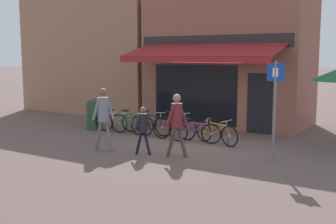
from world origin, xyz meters
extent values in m
plane|color=brown|center=(0.00, 0.00, 0.00)|extent=(160.00, 160.00, 0.00)
cube|color=#8E5647|center=(-0.65, 4.00, 2.54)|extent=(6.28, 3.00, 5.09)
cube|color=black|center=(-1.34, 2.48, 1.25)|extent=(3.45, 0.04, 2.20)
cube|color=black|center=(1.24, 2.48, 1.05)|extent=(0.90, 0.04, 2.10)
cube|color=#282623|center=(-0.65, 2.48, 3.22)|extent=(5.96, 0.06, 0.44)
cube|color=maroon|center=(-0.65, 1.61, 2.89)|extent=(5.65, 1.78, 0.50)
cube|color=maroon|center=(-0.65, 0.73, 2.57)|extent=(5.65, 0.03, 0.20)
cube|color=#9E7056|center=(-7.53, 4.50, 3.03)|extent=(7.08, 4.00, 6.06)
cylinder|color=#47494F|center=(-1.21, 0.24, 0.55)|extent=(4.62, 0.04, 0.04)
cylinder|color=#47494F|center=(-3.47, 0.24, 0.28)|extent=(0.04, 0.04, 0.55)
cylinder|color=#47494F|center=(1.06, 0.24, 0.28)|extent=(0.04, 0.04, 0.55)
torus|color=black|center=(-2.74, 0.36, 0.33)|extent=(0.66, 0.36, 0.67)
cylinder|color=#9E9EA3|center=(-2.74, 0.36, 0.33)|extent=(0.09, 0.09, 0.08)
torus|color=black|center=(-3.65, -0.02, 0.33)|extent=(0.66, 0.36, 0.67)
cylinder|color=#9E9EA3|center=(-3.65, -0.02, 0.33)|extent=(0.09, 0.09, 0.08)
cylinder|color=#BCB7B2|center=(-3.08, 0.20, 0.48)|extent=(0.53, 0.21, 0.36)
cylinder|color=#BCB7B2|center=(-3.11, 0.17, 0.65)|extent=(0.57, 0.26, 0.05)
cylinder|color=#BCB7B2|center=(-3.36, 0.09, 0.49)|extent=(0.10, 0.11, 0.35)
cylinder|color=#BCB7B2|center=(-3.49, 0.05, 0.32)|extent=(0.33, 0.16, 0.05)
cylinder|color=#BCB7B2|center=(-3.52, 0.02, 0.50)|extent=(0.30, 0.11, 0.35)
cylinder|color=#BCB7B2|center=(-2.79, 0.32, 0.49)|extent=(0.13, 0.12, 0.32)
cylinder|color=#9E9EA3|center=(-3.40, 0.04, 0.71)|extent=(0.06, 0.05, 0.11)
cube|color=black|center=(-3.41, 0.03, 0.78)|extent=(0.26, 0.19, 0.06)
cylinder|color=#9E9EA3|center=(-2.83, 0.28, 0.71)|extent=(0.04, 0.05, 0.14)
cylinder|color=#9E9EA3|center=(-2.82, 0.27, 0.78)|extent=(0.22, 0.49, 0.08)
torus|color=black|center=(-1.94, 0.07, 0.35)|extent=(0.70, 0.10, 0.69)
cylinder|color=#9E9EA3|center=(-1.94, 0.07, 0.35)|extent=(0.07, 0.07, 0.07)
torus|color=black|center=(-2.99, 0.01, 0.35)|extent=(0.70, 0.10, 0.69)
cylinder|color=#9E9EA3|center=(-2.99, 0.01, 0.35)|extent=(0.07, 0.07, 0.07)
cylinder|color=#23703D|center=(-2.34, 0.04, 0.50)|extent=(0.59, 0.06, 0.37)
cylinder|color=#23703D|center=(-2.38, 0.04, 0.68)|extent=(0.65, 0.08, 0.05)
cylinder|color=#23703D|center=(-2.66, 0.02, 0.51)|extent=(0.12, 0.05, 0.37)
cylinder|color=#23703D|center=(-2.80, 0.02, 0.34)|extent=(0.37, 0.06, 0.05)
cylinder|color=#23703D|center=(-2.84, 0.01, 0.52)|extent=(0.32, 0.05, 0.36)
cylinder|color=#23703D|center=(-2.00, 0.07, 0.51)|extent=(0.15, 0.05, 0.34)
cylinder|color=#9E9EA3|center=(-2.71, 0.02, 0.74)|extent=(0.06, 0.03, 0.11)
cube|color=black|center=(-2.73, 0.01, 0.81)|extent=(0.25, 0.12, 0.05)
cylinder|color=#9E9EA3|center=(-2.05, 0.06, 0.74)|extent=(0.03, 0.03, 0.14)
cylinder|color=#9E9EA3|center=(-2.05, 0.06, 0.81)|extent=(0.06, 0.52, 0.03)
torus|color=black|center=(-1.17, -0.04, 0.36)|extent=(0.74, 0.21, 0.73)
cylinder|color=#9E9EA3|center=(-1.17, -0.04, 0.36)|extent=(0.08, 0.07, 0.08)
torus|color=black|center=(-2.16, 0.05, 0.36)|extent=(0.74, 0.21, 0.73)
cylinder|color=#9E9EA3|center=(-2.16, 0.05, 0.36)|extent=(0.08, 0.07, 0.08)
cylinder|color=black|center=(-1.54, 0.02, 0.52)|extent=(0.56, 0.04, 0.38)
cylinder|color=black|center=(-1.58, 0.05, 0.71)|extent=(0.61, 0.09, 0.05)
cylinder|color=black|center=(-1.85, 0.05, 0.53)|extent=(0.12, 0.10, 0.38)
cylinder|color=black|center=(-1.99, 0.04, 0.35)|extent=(0.35, 0.07, 0.05)
cylinder|color=black|center=(-2.02, 0.07, 0.54)|extent=(0.31, 0.06, 0.38)
cylinder|color=black|center=(-1.22, -0.01, 0.53)|extent=(0.15, 0.10, 0.35)
cylinder|color=#9E9EA3|center=(-1.90, 0.08, 0.77)|extent=(0.06, 0.05, 0.11)
cube|color=black|center=(-1.91, 0.09, 0.83)|extent=(0.25, 0.13, 0.06)
cylinder|color=#9E9EA3|center=(-1.27, 0.03, 0.77)|extent=(0.03, 0.05, 0.14)
cylinder|color=#9E9EA3|center=(-1.27, 0.03, 0.84)|extent=(0.07, 0.52, 0.09)
torus|color=black|center=(-0.33, 0.14, 0.37)|extent=(0.74, 0.19, 0.74)
cylinder|color=#9E9EA3|center=(-0.33, 0.14, 0.37)|extent=(0.08, 0.07, 0.07)
torus|color=black|center=(-1.32, 0.27, 0.37)|extent=(0.74, 0.19, 0.74)
cylinder|color=#9E9EA3|center=(-1.32, 0.27, 0.37)|extent=(0.08, 0.07, 0.07)
cylinder|color=#B21E1E|center=(-0.71, 0.20, 0.53)|extent=(0.56, 0.08, 0.39)
cylinder|color=#B21E1E|center=(-0.74, 0.22, 0.72)|extent=(0.61, 0.12, 0.05)
cylinder|color=#B21E1E|center=(-1.01, 0.24, 0.54)|extent=(0.12, 0.08, 0.39)
cylinder|color=#B21E1E|center=(-1.15, 0.25, 0.36)|extent=(0.35, 0.08, 0.05)
cylinder|color=#B21E1E|center=(-1.18, 0.27, 0.55)|extent=(0.30, 0.05, 0.38)
cylinder|color=#B21E1E|center=(-0.39, 0.16, 0.54)|extent=(0.15, 0.08, 0.36)
cylinder|color=#9E9EA3|center=(-1.06, 0.26, 0.78)|extent=(0.06, 0.04, 0.11)
cube|color=black|center=(-1.08, 0.27, 0.85)|extent=(0.25, 0.13, 0.06)
cylinder|color=#9E9EA3|center=(-0.44, 0.18, 0.79)|extent=(0.03, 0.04, 0.14)
cylinder|color=#9E9EA3|center=(-0.44, 0.19, 0.86)|extent=(0.09, 0.52, 0.06)
torus|color=black|center=(0.60, 0.00, 0.32)|extent=(0.65, 0.22, 0.65)
cylinder|color=#9E9EA3|center=(0.60, 0.00, 0.32)|extent=(0.08, 0.08, 0.07)
torus|color=black|center=(-0.45, -0.21, 0.32)|extent=(0.65, 0.22, 0.65)
cylinder|color=#9E9EA3|center=(-0.45, -0.21, 0.32)|extent=(0.08, 0.08, 0.07)
cylinder|color=#892D7A|center=(0.20, -0.09, 0.46)|extent=(0.60, 0.12, 0.35)
cylinder|color=#892D7A|center=(0.17, -0.11, 0.63)|extent=(0.66, 0.16, 0.05)
cylinder|color=#892D7A|center=(-0.12, -0.15, 0.47)|extent=(0.12, 0.09, 0.34)
cylinder|color=#892D7A|center=(-0.27, -0.17, 0.31)|extent=(0.38, 0.11, 0.05)
cylinder|color=#892D7A|center=(-0.31, -0.19, 0.48)|extent=(0.32, 0.07, 0.34)
cylinder|color=#892D7A|center=(0.55, -0.02, 0.47)|extent=(0.15, 0.09, 0.31)
cylinder|color=#9E9EA3|center=(-0.17, -0.18, 0.69)|extent=(0.06, 0.05, 0.11)
cube|color=black|center=(-0.19, -0.19, 0.76)|extent=(0.26, 0.15, 0.06)
cylinder|color=#9E9EA3|center=(0.49, -0.05, 0.69)|extent=(0.03, 0.04, 0.14)
cylinder|color=#9E9EA3|center=(0.49, -0.06, 0.76)|extent=(0.13, 0.51, 0.07)
torus|color=black|center=(1.25, -0.08, 0.33)|extent=(0.65, 0.26, 0.66)
cylinder|color=#9E9EA3|center=(1.25, -0.08, 0.33)|extent=(0.09, 0.08, 0.07)
torus|color=black|center=(0.25, 0.22, 0.33)|extent=(0.65, 0.26, 0.66)
cylinder|color=#9E9EA3|center=(0.25, 0.22, 0.33)|extent=(0.09, 0.08, 0.07)
cylinder|color=orange|center=(0.86, 0.03, 0.47)|extent=(0.56, 0.21, 0.35)
cylinder|color=orange|center=(0.82, 0.03, 0.64)|extent=(0.63, 0.21, 0.05)
cylinder|color=orange|center=(0.56, 0.12, 0.48)|extent=(0.12, 0.04, 0.34)
cylinder|color=orange|center=(0.42, 0.16, 0.32)|extent=(0.36, 0.14, 0.05)
cylinder|color=orange|center=(0.38, 0.17, 0.49)|extent=(0.31, 0.14, 0.34)
cylinder|color=orange|center=(1.19, -0.07, 0.48)|extent=(0.15, 0.06, 0.32)
cylinder|color=#9E9EA3|center=(0.50, 0.12, 0.70)|extent=(0.06, 0.03, 0.11)
cube|color=black|center=(0.48, 0.12, 0.77)|extent=(0.26, 0.17, 0.06)
cylinder|color=#9E9EA3|center=(1.13, -0.06, 0.70)|extent=(0.03, 0.04, 0.14)
cylinder|color=#9E9EA3|center=(1.13, -0.07, 0.77)|extent=(0.17, 0.51, 0.05)
cylinder|color=#47382D|center=(0.42, -2.06, 0.41)|extent=(0.33, 0.10, 0.84)
cylinder|color=#47382D|center=(0.66, -1.89, 0.41)|extent=(0.33, 0.10, 0.84)
cylinder|color=maroon|center=(0.54, -1.97, 1.13)|extent=(0.31, 0.31, 0.64)
sphere|color=#A87A5B|center=(0.54, -1.97, 1.60)|extent=(0.21, 0.21, 0.21)
cylinder|color=maroon|center=(0.63, -1.80, 1.13)|extent=(0.28, 0.14, 0.57)
cylinder|color=maroon|center=(0.45, -2.15, 1.13)|extent=(0.28, 0.14, 0.57)
cylinder|color=black|center=(-0.48, -2.28, 0.32)|extent=(0.27, 0.11, 0.66)
cylinder|color=black|center=(-0.29, -2.17, 0.32)|extent=(0.27, 0.11, 0.66)
cylinder|color=black|center=(-0.39, -2.23, 0.88)|extent=(0.27, 0.27, 0.50)
sphere|color=brown|center=(-0.39, -2.23, 1.24)|extent=(0.17, 0.17, 0.17)
cylinder|color=black|center=(-0.30, -2.09, 0.88)|extent=(0.22, 0.09, 0.44)
cylinder|color=black|center=(-0.47, -2.36, 0.88)|extent=(0.22, 0.09, 0.44)
cylinder|color=slate|center=(-1.73, -2.51, 0.43)|extent=(0.36, 0.16, 0.89)
cylinder|color=slate|center=(-1.45, -2.39, 0.43)|extent=(0.36, 0.16, 0.89)
cylinder|color=gray|center=(-1.59, -2.45, 1.20)|extent=(0.36, 0.36, 0.68)
sphere|color=brown|center=(-1.59, -2.45, 1.69)|extent=(0.23, 0.23, 0.23)
cylinder|color=gray|center=(-1.46, -2.30, 1.20)|extent=(0.28, 0.09, 0.60)
cylinder|color=gray|center=(-1.73, -2.61, 1.20)|extent=(0.28, 0.09, 0.60)
cylinder|color=#23472D|center=(-4.17, 0.06, 0.52)|extent=(0.58, 0.58, 1.05)
cone|color=#33353A|center=(-4.17, 0.06, 1.11)|extent=(0.60, 0.60, 0.12)
cylinder|color=slate|center=(2.92, -1.18, 1.29)|extent=(0.07, 0.07, 2.58)
cube|color=#14429E|center=(2.92, -1.19, 2.30)|extent=(0.44, 0.02, 0.44)
cube|color=white|center=(2.92, -1.20, 2.30)|extent=(0.14, 0.01, 0.22)
camera|label=1|loc=(6.19, -11.49, 2.73)|focal=45.00mm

